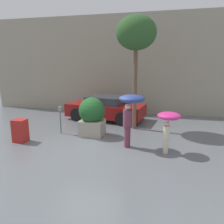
{
  "coord_description": "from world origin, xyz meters",
  "views": [
    {
      "loc": [
        2.66,
        -7.17,
        3.0
      ],
      "look_at": [
        0.54,
        1.6,
        1.05
      ],
      "focal_mm": 35.0,
      "sensor_mm": 36.0,
      "label": 1
    }
  ],
  "objects_px": {
    "planter_box": "(92,116)",
    "street_tree": "(136,34)",
    "person_adult": "(130,107)",
    "parking_meter": "(60,114)",
    "parked_car_near": "(106,108)",
    "person_child": "(169,120)",
    "newspaper_box": "(20,131)"
  },
  "relations": [
    {
      "from": "parked_car_near",
      "to": "parking_meter",
      "type": "distance_m",
      "value": 3.2
    },
    {
      "from": "planter_box",
      "to": "street_tree",
      "type": "height_order",
      "value": "street_tree"
    },
    {
      "from": "person_child",
      "to": "street_tree",
      "type": "relative_size",
      "value": 0.28
    },
    {
      "from": "planter_box",
      "to": "street_tree",
      "type": "xyz_separation_m",
      "value": [
        1.63,
        1.46,
        3.46
      ]
    },
    {
      "from": "street_tree",
      "to": "planter_box",
      "type": "bearing_deg",
      "value": -138.21
    },
    {
      "from": "person_adult",
      "to": "street_tree",
      "type": "xyz_separation_m",
      "value": [
        -0.18,
        2.46,
        2.81
      ]
    },
    {
      "from": "person_adult",
      "to": "newspaper_box",
      "type": "xyz_separation_m",
      "value": [
        -4.33,
        -0.43,
        -1.07
      ]
    },
    {
      "from": "newspaper_box",
      "to": "person_child",
      "type": "bearing_deg",
      "value": 2.02
    },
    {
      "from": "person_adult",
      "to": "parking_meter",
      "type": "relative_size",
      "value": 1.61
    },
    {
      "from": "person_child",
      "to": "newspaper_box",
      "type": "bearing_deg",
      "value": 125.26
    },
    {
      "from": "planter_box",
      "to": "person_child",
      "type": "bearing_deg",
      "value": -21.39
    },
    {
      "from": "parked_car_near",
      "to": "newspaper_box",
      "type": "xyz_separation_m",
      "value": [
        -2.36,
        -4.29,
        -0.18
      ]
    },
    {
      "from": "parked_car_near",
      "to": "person_adult",
      "type": "bearing_deg",
      "value": -144.5
    },
    {
      "from": "street_tree",
      "to": "person_adult",
      "type": "bearing_deg",
      "value": -85.88
    },
    {
      "from": "street_tree",
      "to": "newspaper_box",
      "type": "distance_m",
      "value": 6.38
    },
    {
      "from": "planter_box",
      "to": "street_tree",
      "type": "relative_size",
      "value": 0.32
    },
    {
      "from": "person_child",
      "to": "planter_box",
      "type": "bearing_deg",
      "value": 101.85
    },
    {
      "from": "street_tree",
      "to": "parking_meter",
      "type": "xyz_separation_m",
      "value": [
        -3.08,
        -1.53,
        -3.45
      ]
    },
    {
      "from": "planter_box",
      "to": "parking_meter",
      "type": "bearing_deg",
      "value": -177.13
    },
    {
      "from": "parked_car_near",
      "to": "parking_meter",
      "type": "xyz_separation_m",
      "value": [
        -1.29,
        -2.92,
        0.25
      ]
    },
    {
      "from": "street_tree",
      "to": "newspaper_box",
      "type": "height_order",
      "value": "street_tree"
    },
    {
      "from": "person_child",
      "to": "street_tree",
      "type": "distance_m",
      "value": 4.42
    },
    {
      "from": "street_tree",
      "to": "parked_car_near",
      "type": "bearing_deg",
      "value": 142.21
    },
    {
      "from": "person_adult",
      "to": "parked_car_near",
      "type": "distance_m",
      "value": 4.42
    },
    {
      "from": "parked_car_near",
      "to": "person_child",
      "type": "bearing_deg",
      "value": -132.53
    },
    {
      "from": "person_adult",
      "to": "newspaper_box",
      "type": "relative_size",
      "value": 2.18
    },
    {
      "from": "planter_box",
      "to": "street_tree",
      "type": "bearing_deg",
      "value": 41.79
    },
    {
      "from": "planter_box",
      "to": "person_child",
      "type": "height_order",
      "value": "planter_box"
    },
    {
      "from": "person_child",
      "to": "newspaper_box",
      "type": "height_order",
      "value": "person_child"
    },
    {
      "from": "parked_car_near",
      "to": "street_tree",
      "type": "relative_size",
      "value": 0.86
    },
    {
      "from": "planter_box",
      "to": "newspaper_box",
      "type": "distance_m",
      "value": 2.93
    },
    {
      "from": "person_child",
      "to": "parked_car_near",
      "type": "relative_size",
      "value": 0.32
    }
  ]
}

